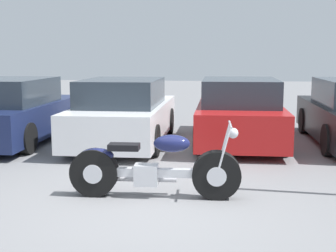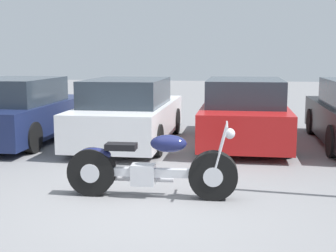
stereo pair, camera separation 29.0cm
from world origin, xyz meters
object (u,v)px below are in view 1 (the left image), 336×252
(motorcycle, at_px, (153,168))
(parked_car_red, at_px, (239,113))
(parked_car_navy, at_px, (14,112))
(parked_car_white, at_px, (124,114))

(motorcycle, relative_size, parked_car_red, 0.55)
(parked_car_navy, xyz_separation_m, parked_car_red, (5.23, 0.45, 0.00))
(parked_car_navy, distance_m, parked_car_red, 5.25)
(motorcycle, xyz_separation_m, parked_car_white, (-1.23, 3.99, 0.27))
(parked_car_red, bearing_deg, parked_car_white, -171.34)
(parked_car_navy, relative_size, parked_car_red, 1.00)
(parked_car_navy, bearing_deg, motorcycle, -45.70)
(motorcycle, distance_m, parked_car_navy, 5.51)
(motorcycle, distance_m, parked_car_white, 4.19)
(parked_car_white, height_order, parked_car_red, same)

